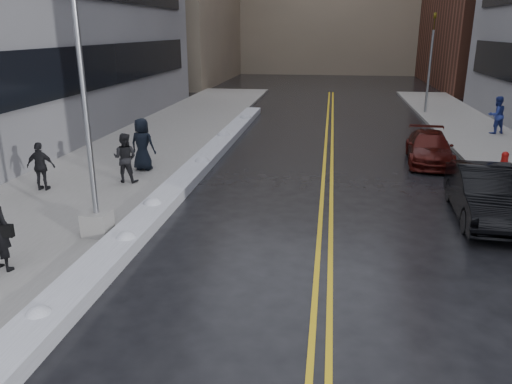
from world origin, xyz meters
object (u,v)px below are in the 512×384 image
at_px(traffic_signal, 430,59).
at_px(pedestrian_d, 41,166).
at_px(pedestrian_east, 496,115).
at_px(car_black, 486,194).
at_px(car_maroon, 429,148).
at_px(lamppost, 89,144).
at_px(pedestrian_c, 142,144).
at_px(pedestrian_b, 125,158).
at_px(fire_hydrant, 505,160).

xyz_separation_m(traffic_signal, pedestrian_d, (-15.24, -18.72, -2.46)).
xyz_separation_m(pedestrian_east, car_black, (-3.82, -12.33, -0.33)).
distance_m(traffic_signal, car_maroon, 13.03).
height_order(pedestrian_d, car_maroon, pedestrian_d).
bearing_deg(car_black, traffic_signal, 88.44).
bearing_deg(traffic_signal, pedestrian_east, -71.11).
relative_size(lamppost, pedestrian_c, 3.92).
bearing_deg(pedestrian_b, car_black, 173.42).
bearing_deg(traffic_signal, pedestrian_d, -129.14).
distance_m(fire_hydrant, traffic_signal, 14.30).
height_order(fire_hydrant, traffic_signal, traffic_signal).
bearing_deg(pedestrian_d, pedestrian_b, -155.66).
xyz_separation_m(pedestrian_c, car_black, (11.31, -3.12, -0.37)).
height_order(fire_hydrant, pedestrian_b, pedestrian_b).
bearing_deg(car_black, lamppost, -160.47).
relative_size(lamppost, fire_hydrant, 10.45).
distance_m(lamppost, pedestrian_c, 6.39).
xyz_separation_m(fire_hydrant, pedestrian_c, (-13.36, -1.86, 0.57)).
height_order(pedestrian_b, pedestrian_c, pedestrian_c).
relative_size(traffic_signal, pedestrian_c, 3.09).
bearing_deg(pedestrian_east, fire_hydrant, 53.40).
height_order(fire_hydrant, pedestrian_c, pedestrian_c).
bearing_deg(pedestrian_east, car_maroon, 31.40).
height_order(lamppost, pedestrian_d, lamppost).
xyz_separation_m(lamppost, car_maroon, (9.84, 9.42, -1.92)).
bearing_deg(lamppost, pedestrian_b, 103.49).
relative_size(lamppost, pedestrian_d, 4.79).
xyz_separation_m(fire_hydrant, pedestrian_b, (-13.39, -3.45, 0.46)).
bearing_deg(pedestrian_b, car_maroon, -154.88).
height_order(traffic_signal, pedestrian_east, traffic_signal).
xyz_separation_m(fire_hydrant, pedestrian_d, (-15.74, -4.72, 0.40)).
bearing_deg(traffic_signal, pedestrian_b, -126.45).
relative_size(fire_hydrant, pedestrian_east, 0.39).
height_order(lamppost, pedestrian_b, lamppost).
xyz_separation_m(traffic_signal, pedestrian_b, (-12.89, -17.45, -2.40)).
bearing_deg(pedestrian_d, traffic_signal, -133.25).
bearing_deg(car_maroon, lamppost, -131.27).
distance_m(lamppost, traffic_signal, 24.98).
height_order(pedestrian_b, car_black, pedestrian_b).
bearing_deg(pedestrian_c, car_black, 173.66).
xyz_separation_m(pedestrian_b, pedestrian_c, (0.03, 1.60, 0.12)).
xyz_separation_m(fire_hydrant, traffic_signal, (-0.50, 14.00, 2.85)).
bearing_deg(fire_hydrant, pedestrian_east, 76.41).
distance_m(pedestrian_c, car_black, 11.74).
distance_m(lamppost, car_maroon, 13.76).
height_order(traffic_signal, car_black, traffic_signal).
distance_m(pedestrian_d, pedestrian_east, 21.27).
bearing_deg(fire_hydrant, car_maroon, 150.02).
height_order(traffic_signal, car_maroon, traffic_signal).
distance_m(pedestrian_east, car_maroon, 7.30).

